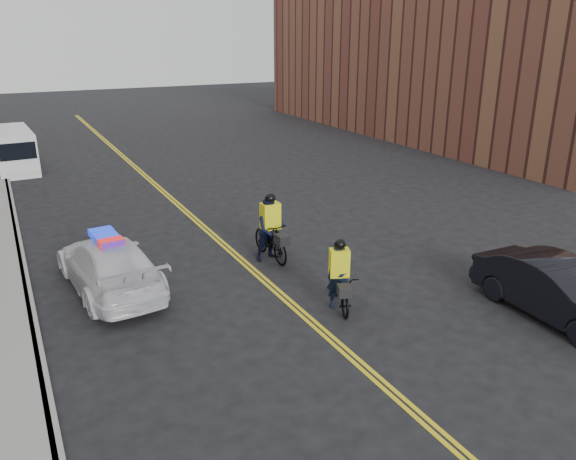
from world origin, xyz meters
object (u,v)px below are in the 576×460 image
Objects in this scene: cargo_van at (14,151)px; cyclist_far at (271,234)px; police_cruiser at (109,265)px; dark_sedan at (558,290)px; cyclist_near at (339,284)px.

cyclist_far is (6.36, -16.47, -0.16)m from cargo_van.
dark_sedan is (9.38, -6.66, 0.00)m from police_cruiser.
police_cruiser is at bearing -87.62° from cargo_van.
cyclist_near reaches higher than dark_sedan.
dark_sedan is 2.09× the size of cyclist_far.
cargo_van is (-10.93, 23.07, 0.27)m from dark_sedan.
police_cruiser is at bearing 163.58° from cyclist_near.
cyclist_far is at bearing 174.23° from police_cruiser.
cargo_van is 2.35× the size of cyclist_far.
police_cruiser is 2.55× the size of cyclist_near.
cyclist_far is at bearing -71.91° from cargo_van.
cyclist_near is 0.95× the size of cyclist_far.
cyclist_far is at bearing 126.24° from dark_sedan.
police_cruiser is at bearing 177.46° from cyclist_far.
police_cruiser is 4.81m from cyclist_far.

